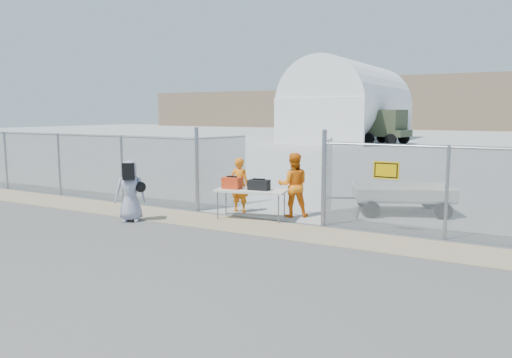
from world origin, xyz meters
The scene contains 13 objects.
ground centered at (0.00, 0.00, 0.00)m, with size 160.00×160.00×0.00m, color #3D3D3D.
tarmac_inside centered at (0.00, 42.00, 0.01)m, with size 160.00×80.00×0.01m, color #A6A7A1.
dirt_strip centered at (0.00, 1.00, 0.01)m, with size 44.00×1.60×0.01m, color tan.
chain_link_fence centered at (0.00, 2.00, 1.10)m, with size 40.00×0.20×2.20m, color gray, non-canonical shape.
quonset_hangar centered at (-10.00, 40.00, 4.00)m, with size 9.00×18.00×8.00m, color white, non-canonical shape.
folding_table centered at (-0.04, 1.79, 0.41)m, with size 1.94×0.81×0.83m, color silver, non-canonical shape.
orange_bag centered at (-0.60, 1.71, 0.98)m, with size 0.50×0.34×0.32m, color red.
black_duffel centered at (0.17, 1.87, 0.96)m, with size 0.57×0.33×0.27m, color black.
security_worker_left centered at (-0.82, 2.48, 0.81)m, with size 0.59×0.39×1.62m, color orange.
security_worker_right centered at (0.83, 2.66, 0.91)m, with size 0.88×0.69×1.81m, color orange.
visitor centered at (-2.77, -0.01, 0.83)m, with size 0.81×0.53×1.66m, color #9798A9.
utility_trailer centered at (3.41, 4.63, 0.43)m, with size 3.57×1.84×0.87m, color silver, non-canonical shape.
military_truck centered at (-6.59, 36.62, 1.57)m, with size 6.60×2.44×3.15m, color #384129, non-canonical shape.
Camera 1 is at (6.67, -9.95, 2.94)m, focal length 35.00 mm.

